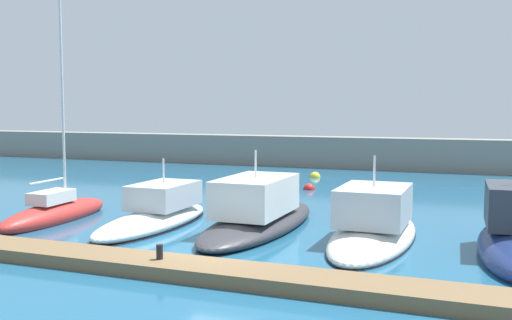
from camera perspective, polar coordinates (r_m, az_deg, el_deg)
The scene contains 10 objects.
ground_plane at distance 19.29m, azimuth -4.26°, elevation -9.51°, with size 120.00×120.00×0.00m, color #1E567A.
dock_pier at distance 17.42m, azimuth -7.34°, elevation -10.46°, with size 22.77×1.66×0.40m, color brown.
breakwater_seawall at distance 47.96m, azimuth 11.64°, elevation 0.66°, with size 108.00×2.13×2.53m, color gray.
sailboat_red_nearest at distance 26.78m, azimuth -19.03°, elevation -4.80°, with size 2.18×6.99×14.24m.
motorboat_white_second at distance 24.61m, azimuth -9.71°, elevation -5.23°, with size 2.37×7.88×2.99m.
motorboat_charcoal_third at distance 23.62m, azimuth 0.32°, elevation -5.21°, with size 3.01×10.08×3.51m.
motorboat_ivory_fourth at distance 22.04m, azimuth 11.49°, elevation -6.47°, with size 2.86×8.96×3.56m.
mooring_buoy_red at distance 35.16m, azimuth 5.22°, elevation -2.89°, with size 0.71×0.71×0.71m, color red.
mooring_buoy_yellow at distance 41.46m, azimuth 5.79°, elevation -1.69°, with size 0.77×0.77×0.77m, color yellow.
dock_bollard at distance 17.65m, azimuth -9.42°, elevation -8.86°, with size 0.20×0.20×0.44m, color black.
Camera 1 is at (8.12, -16.81, 4.84)m, focal length 40.86 mm.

